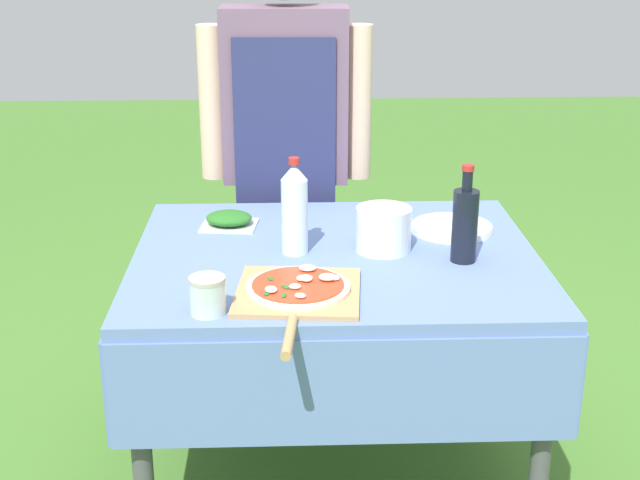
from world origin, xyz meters
name	(u,v)px	position (x,y,z in m)	size (l,w,h in m)	color
ground_plane	(334,477)	(0.00, 0.00, 0.00)	(12.00, 12.00, 0.00)	#477A2D
prep_table	(335,285)	(0.00, 0.00, 0.65)	(1.15, 0.96, 0.75)	#607AB7
person_cook	(286,139)	(-0.14, 0.65, 0.92)	(0.58, 0.20, 1.55)	#333D56
pizza_on_peel	(298,291)	(-0.11, -0.29, 0.76)	(0.33, 0.51, 0.05)	tan
oil_bottle	(465,223)	(0.35, -0.07, 0.85)	(0.07, 0.07, 0.27)	black
water_bottle	(294,209)	(-0.11, 0.01, 0.88)	(0.07, 0.07, 0.28)	silver
herb_container	(229,219)	(-0.31, 0.24, 0.77)	(0.18, 0.16, 0.05)	silver
mixing_tub	(384,229)	(0.14, 0.02, 0.81)	(0.16, 0.16, 0.13)	silver
plate_stack	(452,228)	(0.36, 0.17, 0.76)	(0.24, 0.24, 0.02)	white
sauce_jar	(208,297)	(-0.33, -0.39, 0.79)	(0.09, 0.09, 0.09)	silver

